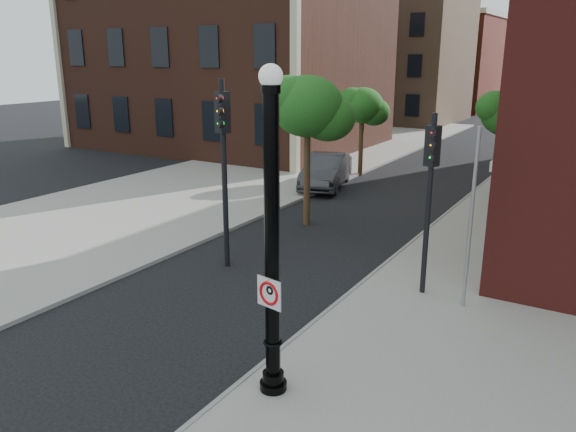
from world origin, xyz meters
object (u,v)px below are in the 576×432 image
Objects in this scene: parked_car at (326,171)px; traffic_signal_right at (430,177)px; lamppost at (272,255)px; traffic_signal_left at (223,144)px; no_parking_sign at (269,293)px.

traffic_signal_right is at bearing -66.37° from parked_car.
lamppost is 5.85m from traffic_signal_right.
traffic_signal_left is 5.80m from traffic_signal_right.
lamppost is at bearing 111.69° from no_parking_sign.
traffic_signal_left reaches higher than traffic_signal_right.
no_parking_sign is at bearing -81.48° from traffic_signal_right.
traffic_signal_left is at bearing -93.41° from parked_car.
lamppost reaches higher than no_parking_sign.
traffic_signal_left is (2.27, -10.78, 2.90)m from parked_car.
traffic_signal_right reaches higher than no_parking_sign.
lamppost is at bearing -27.83° from traffic_signal_left.
traffic_signal_left reaches higher than parked_car.
lamppost is 1.25× the size of parked_car.
parked_car is at bearing 114.19° from lamppost.
no_parking_sign is 0.10× the size of traffic_signal_left.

